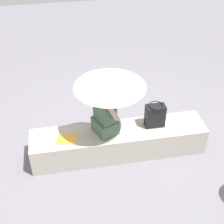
# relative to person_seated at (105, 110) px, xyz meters

# --- Properties ---
(ground_plane) EXTENTS (14.00, 14.00, 0.00)m
(ground_plane) POSITION_rel_person_seated_xyz_m (0.20, -0.03, -0.82)
(ground_plane) COLOR slate
(stone_bench) EXTENTS (2.59, 0.53, 0.43)m
(stone_bench) POSITION_rel_person_seated_xyz_m (0.20, -0.03, -0.60)
(stone_bench) COLOR #A8A093
(stone_bench) RESTS_ON ground
(person_seated) EXTENTS (0.39, 0.51, 0.90)m
(person_seated) POSITION_rel_person_seated_xyz_m (0.00, 0.00, 0.00)
(person_seated) COLOR #47664C
(person_seated) RESTS_ON stone_bench
(parasol) EXTENTS (0.95, 0.95, 1.05)m
(parasol) POSITION_rel_person_seated_xyz_m (0.06, -0.05, 0.52)
(parasol) COLOR #B7B7BC
(parasol) RESTS_ON stone_bench
(handbag_black) EXTENTS (0.28, 0.21, 0.38)m
(handbag_black) POSITION_rel_person_seated_xyz_m (0.74, 0.01, -0.20)
(handbag_black) COLOR black
(handbag_black) RESTS_ON stone_bench
(magazine) EXTENTS (0.30, 0.23, 0.01)m
(magazine) POSITION_rel_person_seated_xyz_m (-0.56, -0.09, -0.38)
(magazine) COLOR gold
(magazine) RESTS_ON stone_bench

